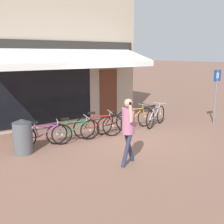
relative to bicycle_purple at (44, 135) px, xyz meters
name	(u,v)px	position (x,y,z in m)	size (l,w,h in m)	color
ground_plane	(122,137)	(2.53, -0.61, -0.35)	(160.00, 160.00, 0.00)	brown
shop_front	(47,51)	(1.78, 3.56, 2.53)	(7.07, 4.65, 5.78)	tan
bike_rack_rail	(103,120)	(2.23, 0.07, 0.14)	(5.24, 0.04, 0.57)	#47494F
bicycle_purple	(44,135)	(0.00, 0.00, 0.00)	(1.66, 0.67, 0.79)	black
bicycle_green	(74,131)	(0.93, -0.16, 0.01)	(1.75, 0.56, 0.82)	black
bicycle_red	(99,126)	(1.85, -0.22, 0.04)	(1.67, 0.69, 0.89)	black
bicycle_black	(117,122)	(2.70, -0.08, 0.01)	(1.75, 0.52, 0.84)	black
bicycle_orange	(135,118)	(3.59, -0.04, 0.04)	(1.75, 0.52, 0.88)	black
bicycle_silver	(156,116)	(4.49, -0.24, 0.03)	(1.64, 0.77, 0.86)	black
pedestrian_adult	(128,124)	(1.16, -2.57, 0.69)	(0.56, 0.53, 1.70)	#282D47
litter_bin	(23,136)	(-0.72, -0.24, 0.15)	(0.53, 0.53, 1.00)	#515459
parking_sign	(216,90)	(6.64, -1.37, 1.01)	(0.44, 0.07, 2.21)	slate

